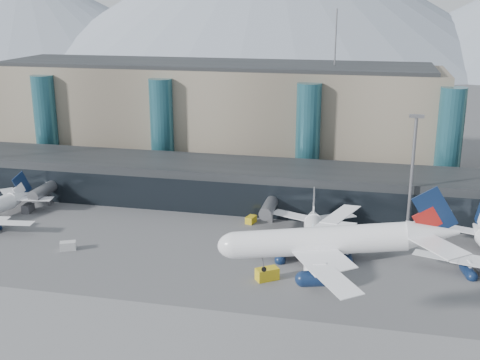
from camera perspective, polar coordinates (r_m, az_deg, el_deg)
name	(u,v)px	position (r m, az deg, el deg)	size (l,w,h in m)	color
ground	(218,328)	(94.94, -2.12, -13.83)	(900.00, 900.00, 0.00)	#515154
concourse	(278,187)	(144.95, 3.63, -0.68)	(170.00, 27.00, 10.00)	black
terminal_main	(212,116)	(178.22, -2.63, 6.11)	(130.00, 30.00, 31.00)	gray
teal_towers	(233,133)	(160.88, -0.66, 4.44)	(116.40, 19.40, 46.00)	#255B69
mountain_ridge	(373,3)	(459.00, 12.47, 16.05)	(910.00, 400.00, 110.00)	gray
lightmast_mid	(412,167)	(131.70, 16.03, 1.18)	(3.00, 1.20, 25.60)	slate
hero_jet	(344,234)	(80.98, 9.83, -5.03)	(32.51, 33.35, 10.75)	white
jet_parked_mid	(314,233)	(119.65, 7.03, -5.01)	(34.16, 33.98, 11.07)	white
veh_a	(68,246)	(126.14, -16.00, -6.02)	(3.09, 1.74, 1.74)	silver
veh_b	(251,220)	(135.51, 1.05, -3.77)	(2.73, 1.68, 1.58)	gold
veh_c	(308,251)	(119.14, 6.42, -6.73)	(3.71, 1.96, 2.06)	#49484D
veh_d	(353,241)	(125.57, 10.62, -5.72)	(3.21, 1.72, 1.83)	silver
veh_f	(28,208)	(150.95, -19.45, -2.53)	(3.37, 1.78, 1.88)	#49484D
veh_g	(323,237)	(126.99, 7.88, -5.38)	(2.73, 1.59, 1.59)	silver
veh_h	(267,274)	(109.12, 2.59, -8.89)	(3.99, 2.10, 2.21)	gold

